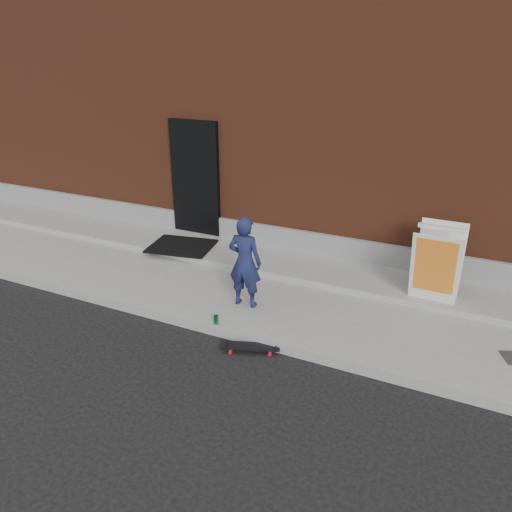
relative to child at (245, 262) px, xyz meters
The scene contains 9 objects.
ground 1.23m from the child, 62.51° to the right, with size 80.00×80.00×0.00m, color black.
sidewalk 1.13m from the child, 60.06° to the left, with size 20.00×3.00×0.15m, color gray.
apron 1.79m from the child, 75.73° to the left, with size 20.00×1.20×0.10m, color gray.
building 6.43m from the child, 86.23° to the left, with size 20.00×8.10×5.00m.
child is the anchor object (origin of this frame).
skateboard 1.32m from the child, 59.33° to the right, with size 0.79×0.45×0.09m.
pizza_sign 2.87m from the child, 26.48° to the left, with size 0.70×0.82×1.15m.
soda_can 0.96m from the child, 98.71° to the right, with size 0.07×0.07×0.13m, color #1B8A3D.
doormat 2.54m from the child, 146.52° to the left, with size 1.17×0.95×0.03m, color black.
Camera 1 is at (2.67, -5.23, 3.82)m, focal length 35.00 mm.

